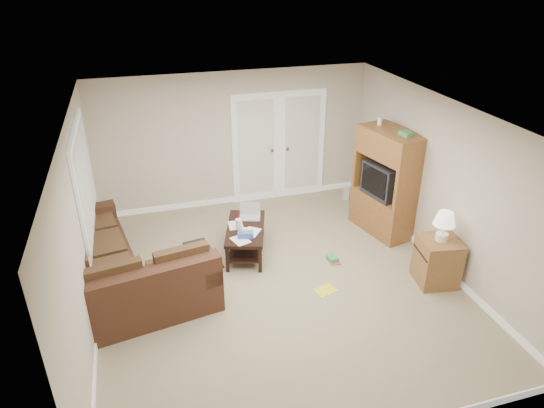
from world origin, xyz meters
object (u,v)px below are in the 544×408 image
object	(u,v)px
tv_armoire	(387,182)
side_cabinet	(438,257)
sectional_sofa	(118,270)
coffee_table	(246,238)

from	to	relation	value
tv_armoire	side_cabinet	size ratio (longest dim) A/B	1.68
tv_armoire	side_cabinet	distance (m)	1.67
sectional_sofa	coffee_table	world-z (taller)	sectional_sofa
sectional_sofa	coffee_table	distance (m)	2.00
coffee_table	side_cabinet	size ratio (longest dim) A/B	1.11
sectional_sofa	side_cabinet	xyz separation A→B (m)	(4.39, -1.08, 0.08)
side_cabinet	sectional_sofa	bearing A→B (deg)	175.48
coffee_table	tv_armoire	world-z (taller)	tv_armoire
sectional_sofa	coffee_table	size ratio (longest dim) A/B	2.27
sectional_sofa	tv_armoire	size ratio (longest dim) A/B	1.50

